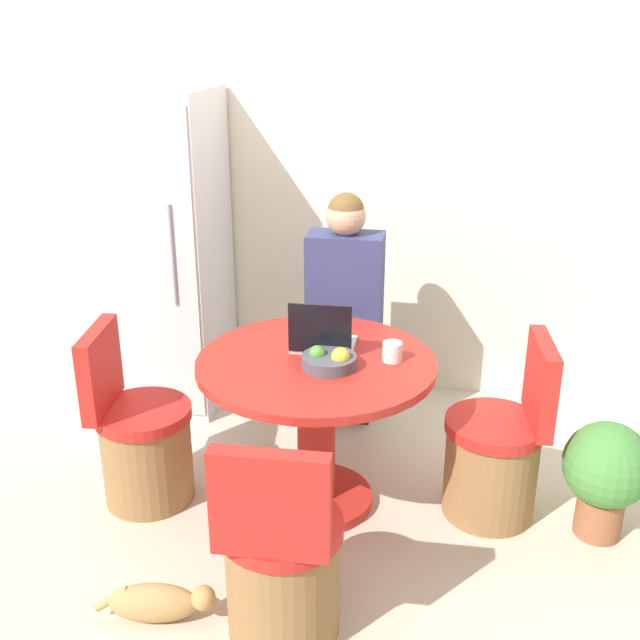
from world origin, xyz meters
name	(u,v)px	position (x,y,z in m)	size (l,w,h in m)	color
ground_plane	(324,516)	(0.00, 0.00, 0.00)	(12.00, 12.00, 0.00)	beige
wall_back	(365,181)	(0.00, 1.46, 1.30)	(7.00, 0.06, 2.60)	silver
refrigerator	(161,252)	(-1.14, 1.08, 0.92)	(0.68, 0.68, 1.84)	silver
dining_table	(316,406)	(-0.05, 0.11, 0.52)	(1.08, 1.08, 0.76)	#B2261E
chair_right_side	(496,457)	(0.78, 0.18, 0.30)	(0.46, 0.45, 0.88)	olive
chair_left_side	(142,444)	(-0.88, 0.01, 0.30)	(0.46, 0.45, 0.88)	olive
chair_near_camera	(282,567)	(-0.04, -0.73, 0.30)	(0.45, 0.45, 0.88)	olive
person_seated	(346,303)	(-0.02, 0.87, 0.75)	(0.40, 0.37, 1.36)	#2D2D38
laptop	(322,339)	(-0.04, 0.22, 0.81)	(0.29, 0.23, 0.25)	#B7B7BC
fruit_bowl	(330,360)	(0.02, 0.04, 0.79)	(0.24, 0.24, 0.10)	#4C4C56
coffee_cup	(392,352)	(0.28, 0.15, 0.80)	(0.09, 0.09, 0.09)	white
cat	(158,602)	(-0.52, -0.75, 0.08)	(0.47, 0.18, 0.16)	tan
potted_plant	(606,472)	(1.24, 0.09, 0.33)	(0.38, 0.38, 0.55)	#935638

